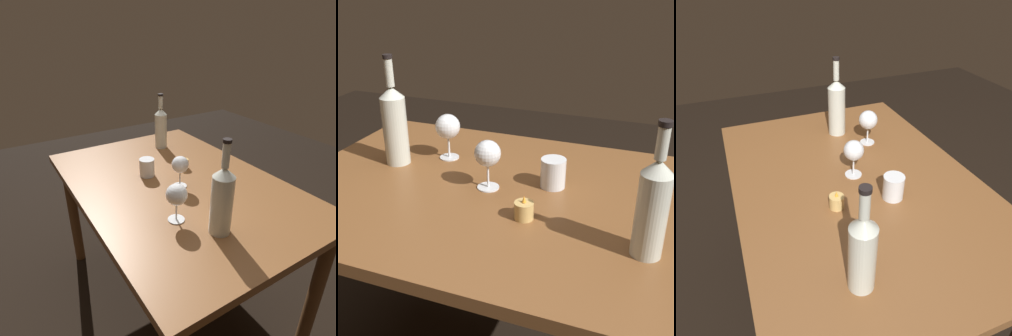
{
  "view_description": "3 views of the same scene",
  "coord_description": "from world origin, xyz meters",
  "views": [
    {
      "loc": [
        1.04,
        -0.69,
        1.43
      ],
      "look_at": [
        -0.01,
        -0.04,
        0.82
      ],
      "focal_mm": 31.79,
      "sensor_mm": 36.0,
      "label": 1
    },
    {
      "loc": [
        -0.43,
        1.07,
        1.35
      ],
      "look_at": [
        -0.0,
        -0.04,
        0.8
      ],
      "focal_mm": 47.38,
      "sensor_mm": 36.0,
      "label": 2
    },
    {
      "loc": [
        -0.9,
        0.4,
        1.47
      ],
      "look_at": [
        -0.02,
        0.06,
        0.83
      ],
      "focal_mm": 34.21,
      "sensor_mm": 36.0,
      "label": 3
    }
  ],
  "objects": [
    {
      "name": "wine_bottle",
      "position": [
        -0.43,
        0.17,
        0.87
      ],
      "size": [
        0.07,
        0.07,
        0.33
      ],
      "color": "silver",
      "rests_on": "dining_table"
    },
    {
      "name": "wine_bottle_second",
      "position": [
        0.4,
        -0.07,
        0.88
      ],
      "size": [
        0.08,
        0.08,
        0.36
      ],
      "color": "silver",
      "rests_on": "dining_table"
    },
    {
      "name": "votive_candle",
      "position": [
        -0.11,
        0.12,
        0.76
      ],
      "size": [
        0.05,
        0.05,
        0.07
      ],
      "color": "#DBB266",
      "rests_on": "dining_table"
    },
    {
      "name": "water_tumbler",
      "position": [
        -0.13,
        -0.08,
        0.78
      ],
      "size": [
        0.08,
        0.08,
        0.09
      ],
      "color": "white",
      "rests_on": "dining_table"
    },
    {
      "name": "wine_glass_left",
      "position": [
        0.04,
        -0.01,
        0.85
      ],
      "size": [
        0.08,
        0.08,
        0.15
      ],
      "color": "white",
      "rests_on": "dining_table"
    },
    {
      "name": "dining_table",
      "position": [
        0.0,
        0.0,
        0.65
      ],
      "size": [
        1.3,
        0.9,
        0.74
      ],
      "color": "brown",
      "rests_on": "ground"
    },
    {
      "name": "wine_glass_right",
      "position": [
        0.26,
        -0.17,
        0.85
      ],
      "size": [
        0.08,
        0.08,
        0.16
      ],
      "color": "white",
      "rests_on": "dining_table"
    },
    {
      "name": "ground_plane",
      "position": [
        0.0,
        0.0,
        0.0
      ],
      "size": [
        6.0,
        6.0,
        0.0
      ],
      "primitive_type": "plane",
      "color": "black"
    }
  ]
}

